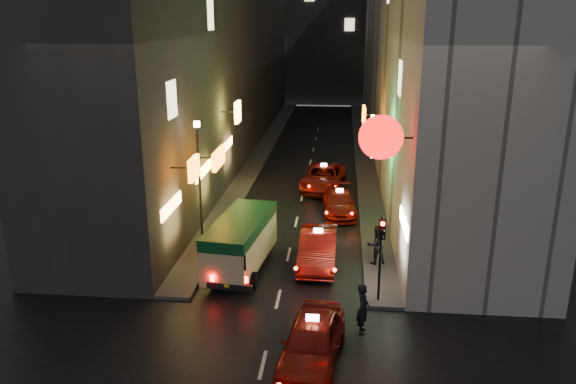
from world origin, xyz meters
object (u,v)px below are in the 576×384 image
(traffic_light, at_px, (381,241))
(pedestrian_crossing, at_px, (363,305))
(minibus, at_px, (241,238))
(lamp_post, at_px, (199,178))
(taxi_near, at_px, (312,338))

(traffic_light, bearing_deg, pedestrian_crossing, -108.12)
(minibus, relative_size, lamp_post, 0.93)
(taxi_near, height_order, pedestrian_crossing, pedestrian_crossing)
(minibus, distance_m, lamp_post, 3.62)
(taxi_near, relative_size, pedestrian_crossing, 2.77)
(taxi_near, bearing_deg, traffic_light, 60.03)
(traffic_light, distance_m, lamp_post, 9.42)
(pedestrian_crossing, relative_size, traffic_light, 0.61)
(lamp_post, bearing_deg, pedestrian_crossing, -41.63)
(minibus, relative_size, taxi_near, 0.97)
(taxi_near, xyz_separation_m, lamp_post, (-5.80, 8.70, 2.82))
(taxi_near, relative_size, lamp_post, 0.96)
(pedestrian_crossing, distance_m, lamp_post, 10.38)
(taxi_near, bearing_deg, lamp_post, 123.69)
(pedestrian_crossing, xyz_separation_m, lamp_post, (-7.50, 6.67, 2.65))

